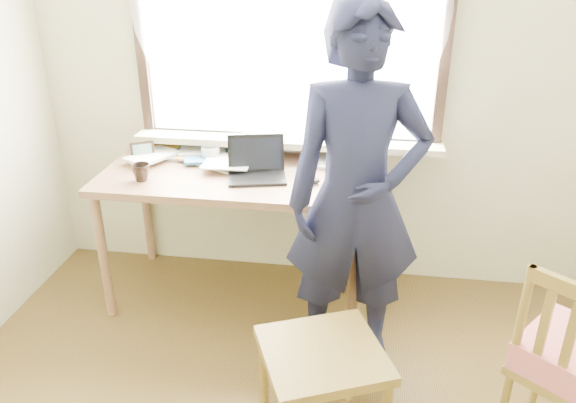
# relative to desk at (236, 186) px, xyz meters

# --- Properties ---
(room_shell) EXTENTS (3.52, 4.02, 2.61)m
(room_shell) POSITION_rel_desk_xyz_m (0.43, -1.43, 0.90)
(room_shell) COLOR beige
(room_shell) RESTS_ON ground
(desk) EXTENTS (1.53, 0.77, 0.82)m
(desk) POSITION_rel_desk_xyz_m (0.00, 0.00, 0.00)
(desk) COLOR #8B6545
(desk) RESTS_ON ground
(laptop) EXTENTS (0.37, 0.32, 0.22)m
(laptop) POSITION_rel_desk_xyz_m (0.13, -0.03, 0.14)
(laptop) COLOR black
(laptop) RESTS_ON desk
(mug_white) EXTENTS (0.14, 0.14, 0.09)m
(mug_white) POSITION_rel_desk_xyz_m (-0.19, 0.17, 0.13)
(mug_white) COLOR white
(mug_white) RESTS_ON desk
(mug_dark) EXTENTS (0.13, 0.13, 0.10)m
(mug_dark) POSITION_rel_desk_xyz_m (-0.49, -0.19, 0.13)
(mug_dark) COLOR black
(mug_dark) RESTS_ON desk
(mouse) EXTENTS (0.09, 0.06, 0.04)m
(mouse) POSITION_rel_desk_xyz_m (0.45, -0.10, 0.10)
(mouse) COLOR black
(mouse) RESTS_ON desk
(desk_clutter) EXTENTS (0.79, 0.56, 0.05)m
(desk_clutter) POSITION_rel_desk_xyz_m (-0.33, 0.19, 0.11)
(desk_clutter) COLOR white
(desk_clutter) RESTS_ON desk
(book_a) EXTENTS (0.21, 0.27, 0.02)m
(book_a) POSITION_rel_desk_xyz_m (-0.45, 0.23, 0.10)
(book_a) COLOR white
(book_a) RESTS_ON desk
(book_b) EXTENTS (0.25, 0.30, 0.02)m
(book_b) POSITION_rel_desk_xyz_m (0.42, 0.26, 0.09)
(book_b) COLOR white
(book_b) RESTS_ON desk
(picture_frame) EXTENTS (0.13, 0.08, 0.11)m
(picture_frame) POSITION_rel_desk_xyz_m (-0.59, 0.10, 0.14)
(picture_frame) COLOR black
(picture_frame) RESTS_ON desk
(work_chair) EXTENTS (0.63, 0.62, 0.50)m
(work_chair) POSITION_rel_desk_xyz_m (0.61, -1.08, -0.32)
(work_chair) COLOR olive
(work_chair) RESTS_ON ground
(side_chair) EXTENTS (0.59, 0.59, 0.92)m
(side_chair) POSITION_rel_desk_xyz_m (1.63, -0.98, -0.25)
(side_chair) COLOR olive
(side_chair) RESTS_ON ground
(person) EXTENTS (0.73, 0.54, 1.84)m
(person) POSITION_rel_desk_xyz_m (0.70, -0.48, 0.18)
(person) COLOR black
(person) RESTS_ON ground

